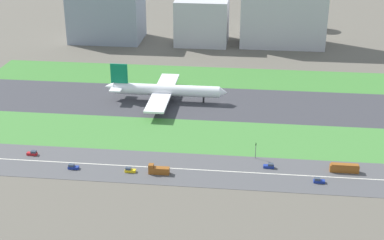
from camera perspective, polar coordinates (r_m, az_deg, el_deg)
The scene contains 20 objects.
ground_plane at distance 299.27m, azimuth 3.04°, elevation 1.64°, with size 800.00×800.00×0.00m, color #5B564C.
runway at distance 299.25m, azimuth 3.04°, elevation 1.65°, with size 280.00×46.00×0.10m, color #38383D.
grass_median_north at distance 337.54m, azimuth 3.50°, elevation 4.25°, with size 280.00×36.00×0.10m, color #3D7A33.
grass_median_south at distance 261.78m, azimuth 2.45°, elevation -1.70°, with size 280.00×36.00×0.10m, color #427F38.
highway at distance 233.37m, azimuth 1.86°, elevation -5.06°, with size 280.00×28.00×0.10m, color #4C4C4F.
highway_centerline at distance 233.34m, azimuth 1.86°, elevation -5.05°, with size 266.00×0.50×0.01m, color silver.
airliner at distance 300.26m, azimuth -2.88°, elevation 3.00°, with size 65.00×56.00×19.70m.
car_1 at distance 229.65m, azimuth 12.54°, elevation -5.94°, with size 4.40×1.80×2.00m.
car_4 at distance 239.12m, azimuth -11.82°, elevation -4.61°, with size 4.40×1.80×2.00m.
car_3 at distance 236.95m, azimuth 7.72°, elevation -4.57°, with size 4.40×1.80×2.00m.
car_0 at distance 254.40m, azimuth -15.66°, elevation -3.21°, with size 4.40×1.80×2.00m.
truck_0 at distance 230.57m, azimuth -3.38°, elevation -5.02°, with size 8.40×2.50×4.00m.
bus_0 at distance 239.45m, azimuth 14.98°, elevation -4.66°, with size 11.60×2.50×3.50m.
car_5 at distance 233.08m, azimuth -6.24°, elevation -5.00°, with size 4.40×1.80×2.00m.
traffic_light at distance 242.38m, azimuth 6.38°, elevation -2.92°, with size 0.36×0.50×7.20m.
terminal_building at distance 415.42m, azimuth -8.53°, elevation 10.60°, with size 49.84×35.15×39.45m, color gray.
hangar_building at distance 404.45m, azimuth 1.02°, elevation 9.90°, with size 36.10×33.24×31.26m, color #B2B2B7.
office_tower at distance 401.28m, azimuth 9.11°, elevation 10.65°, with size 57.42×28.38×47.01m, color #B2B2B7.
fuel_tank_west at distance 448.63m, azimuth 7.79°, elevation 9.91°, with size 23.97×23.97×13.54m, color silver.
fuel_tank_centre at distance 450.95m, azimuth 12.26°, elevation 9.57°, with size 16.93×16.93×12.01m, color silver.
Camera 1 is at (15.77, -276.86, 112.53)m, focal length 53.36 mm.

